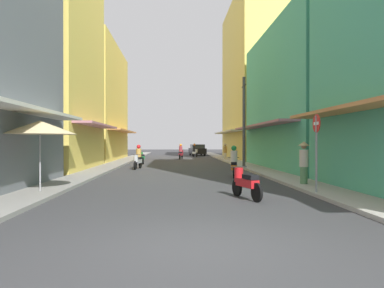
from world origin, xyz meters
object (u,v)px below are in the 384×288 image
(pedestrian_foreground, at_px, (225,151))
(utility_pole, at_px, (244,121))
(motorbike_white, at_px, (195,151))
(motorbike_orange, at_px, (234,163))
(street_sign_no_entry, at_px, (316,143))
(pedestrian_midway, at_px, (304,161))
(motorbike_green, at_px, (142,158))
(motorbike_maroon, at_px, (181,152))
(vendor_umbrella, at_px, (40,127))
(motorbike_red, at_px, (246,182))
(motorbike_silver, at_px, (138,158))
(parked_car, at_px, (197,150))

(pedestrian_foreground, xyz_separation_m, utility_pole, (-0.14, -9.76, 2.20))
(motorbike_white, bearing_deg, motorbike_orange, -88.78)
(motorbike_orange, bearing_deg, street_sign_no_entry, -75.34)
(pedestrian_midway, xyz_separation_m, utility_pole, (-0.35, 10.17, 2.15))
(motorbike_orange, xyz_separation_m, motorbike_green, (-5.55, 11.24, -0.20))
(pedestrian_midway, bearing_deg, pedestrian_foreground, 90.59)
(motorbike_green, height_order, motorbike_white, motorbike_white)
(motorbike_maroon, relative_size, utility_pole, 0.29)
(vendor_umbrella, distance_m, street_sign_no_entry, 9.10)
(vendor_umbrella, relative_size, utility_pole, 0.40)
(motorbike_red, distance_m, motorbike_green, 18.58)
(motorbike_green, relative_size, pedestrian_midway, 1.01)
(motorbike_green, bearing_deg, motorbike_maroon, 66.44)
(pedestrian_foreground, distance_m, street_sign_no_entry, 22.26)
(motorbike_red, height_order, utility_pole, utility_pole)
(vendor_umbrella, xyz_separation_m, utility_pole, (9.15, 11.76, 0.91))
(motorbike_orange, relative_size, motorbike_silver, 1.00)
(motorbike_orange, bearing_deg, motorbike_maroon, 96.85)
(motorbike_green, xyz_separation_m, utility_pole, (7.29, -5.01, 2.64))
(motorbike_red, height_order, pedestrian_midway, pedestrian_midway)
(motorbike_green, xyz_separation_m, pedestrian_midway, (7.63, -15.18, 0.49))
(vendor_umbrella, bearing_deg, motorbike_green, 83.66)
(motorbike_white, xyz_separation_m, street_sign_no_entry, (2.15, -30.44, 1.01))
(pedestrian_midway, distance_m, vendor_umbrella, 9.71)
(motorbike_maroon, height_order, motorbike_silver, same)
(motorbike_silver, bearing_deg, street_sign_no_entry, -59.91)
(motorbike_red, distance_m, street_sign_no_entry, 2.74)
(pedestrian_midway, relative_size, street_sign_no_entry, 0.67)
(motorbike_maroon, height_order, street_sign_no_entry, street_sign_no_entry)
(motorbike_red, height_order, motorbike_green, same)
(motorbike_silver, bearing_deg, utility_pole, 4.04)
(utility_pole, xyz_separation_m, street_sign_no_entry, (-0.10, -12.49, -1.43))
(parked_car, height_order, vendor_umbrella, vendor_umbrella)
(motorbike_green, distance_m, motorbike_silver, 5.51)
(motorbike_red, distance_m, motorbike_silver, 13.25)
(motorbike_white, distance_m, vendor_umbrella, 30.54)
(motorbike_orange, distance_m, vendor_umbrella, 9.37)
(vendor_umbrella, height_order, utility_pole, utility_pole)
(motorbike_green, height_order, vendor_umbrella, vendor_umbrella)
(motorbike_green, bearing_deg, motorbike_silver, -87.51)
(motorbike_white, bearing_deg, pedestrian_midway, -84.73)
(pedestrian_foreground, distance_m, vendor_umbrella, 23.47)
(vendor_umbrella, bearing_deg, parked_car, 77.70)
(motorbike_orange, distance_m, motorbike_green, 12.54)
(motorbike_orange, distance_m, motorbike_white, 24.19)
(parked_car, bearing_deg, street_sign_no_entry, -87.45)
(parked_car, distance_m, street_sign_no_entry, 35.12)
(pedestrian_foreground, height_order, street_sign_no_entry, street_sign_no_entry)
(motorbike_silver, distance_m, pedestrian_midway, 12.18)
(motorbike_white, bearing_deg, vendor_umbrella, -103.08)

